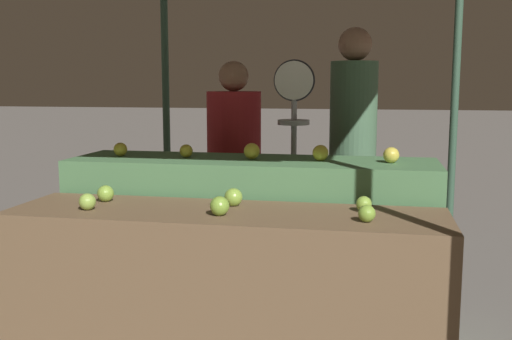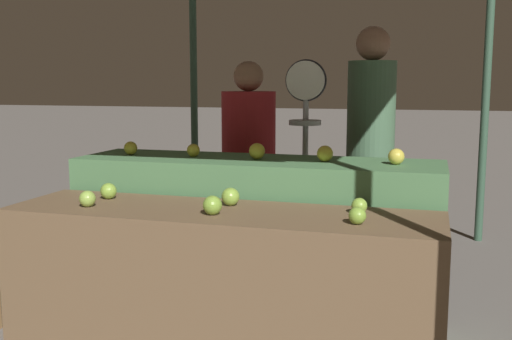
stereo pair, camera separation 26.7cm
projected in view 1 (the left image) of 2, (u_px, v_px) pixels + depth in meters
The scene contains 16 objects.
display_counter_front at pixel (226, 296), 2.80m from camera, with size 2.02×0.55×0.82m, color brown.
display_counter_back at pixel (252, 245), 3.37m from camera, with size 2.02×0.55×0.98m, color #4C7A4C.
apple_front_0 at pixel (87, 202), 2.76m from camera, with size 0.08×0.08×0.08m, color #8EB247.
apple_front_1 at pixel (220, 206), 2.64m from camera, with size 0.09×0.09×0.09m, color #7AA338.
apple_front_2 at pixel (367, 214), 2.52m from camera, with size 0.07×0.07×0.07m, color #7AA338.
apple_front_3 at pixel (106, 193), 2.96m from camera, with size 0.08×0.08×0.08m, color #84AD3D.
apple_front_4 at pixel (233, 197), 2.85m from camera, with size 0.09×0.09×0.09m, color #84AD3D.
apple_front_5 at pixel (364, 204), 2.73m from camera, with size 0.07×0.07×0.07m, color #84AD3D.
apple_back_0 at pixel (120, 149), 3.44m from camera, with size 0.08×0.08×0.08m, color gold.
apple_back_1 at pixel (186, 151), 3.38m from camera, with size 0.07×0.07×0.07m, color gold.
apple_back_2 at pixel (252, 151), 3.30m from camera, with size 0.09×0.09×0.09m, color gold.
apple_back_3 at pixel (320, 153), 3.23m from camera, with size 0.09×0.09×0.09m, color gold.
apple_back_4 at pixel (391, 155), 3.15m from camera, with size 0.08×0.08×0.08m, color gold.
produce_scale at pixel (294, 129), 3.76m from camera, with size 0.26×0.20×1.54m.
person_vendor_at_scale at pixel (234, 159), 4.10m from camera, with size 0.37×0.37×1.54m.
person_customer_left at pixel (353, 133), 4.25m from camera, with size 0.45×0.45×1.78m.
Camera 1 is at (0.66, -2.61, 1.40)m, focal length 42.00 mm.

